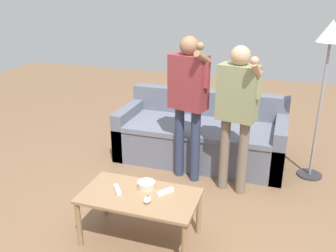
{
  "coord_description": "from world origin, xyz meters",
  "views": [
    {
      "loc": [
        0.91,
        -2.71,
        2.08
      ],
      "look_at": [
        -0.08,
        0.3,
        0.85
      ],
      "focal_mm": 39.11,
      "sensor_mm": 36.0,
      "label": 1
    }
  ],
  "objects_px": {
    "game_remote_nunchuk": "(147,200)",
    "game_remote_wand_far": "(117,190)",
    "player_right": "(237,104)",
    "game_remote_wand_near": "(165,192)",
    "coffee_table": "(140,201)",
    "floor_lamp": "(329,47)",
    "player_center": "(188,93)",
    "couch": "(201,136)",
    "snack_bowl": "(146,185)"
  },
  "relations": [
    {
      "from": "couch",
      "to": "snack_bowl",
      "type": "distance_m",
      "value": 1.65
    },
    {
      "from": "game_remote_nunchuk",
      "to": "player_center",
      "type": "relative_size",
      "value": 0.05
    },
    {
      "from": "coffee_table",
      "to": "player_right",
      "type": "relative_size",
      "value": 0.63
    },
    {
      "from": "couch",
      "to": "game_remote_wand_near",
      "type": "xyz_separation_m",
      "value": [
        0.08,
        -1.66,
        0.17
      ]
    },
    {
      "from": "floor_lamp",
      "to": "player_center",
      "type": "xyz_separation_m",
      "value": [
        -1.35,
        -0.48,
        -0.47
      ]
    },
    {
      "from": "coffee_table",
      "to": "snack_bowl",
      "type": "height_order",
      "value": "snack_bowl"
    },
    {
      "from": "couch",
      "to": "snack_bowl",
      "type": "relative_size",
      "value": 13.33
    },
    {
      "from": "couch",
      "to": "game_remote_wand_near",
      "type": "bearing_deg",
      "value": -87.33
    },
    {
      "from": "game_remote_nunchuk",
      "to": "floor_lamp",
      "type": "relative_size",
      "value": 0.05
    },
    {
      "from": "player_right",
      "to": "player_center",
      "type": "xyz_separation_m",
      "value": [
        -0.53,
        0.12,
        0.03
      ]
    },
    {
      "from": "coffee_table",
      "to": "player_right",
      "type": "xyz_separation_m",
      "value": [
        0.62,
        1.06,
        0.59
      ]
    },
    {
      "from": "game_remote_wand_near",
      "to": "game_remote_wand_far",
      "type": "relative_size",
      "value": 1.07
    },
    {
      "from": "coffee_table",
      "to": "floor_lamp",
      "type": "xyz_separation_m",
      "value": [
        1.44,
        1.67,
        1.09
      ]
    },
    {
      "from": "snack_bowl",
      "to": "couch",
      "type": "bearing_deg",
      "value": 86.37
    },
    {
      "from": "coffee_table",
      "to": "game_remote_wand_far",
      "type": "xyz_separation_m",
      "value": [
        -0.2,
        -0.01,
        0.07
      ]
    },
    {
      "from": "player_center",
      "to": "player_right",
      "type": "bearing_deg",
      "value": -12.99
    },
    {
      "from": "couch",
      "to": "player_right",
      "type": "height_order",
      "value": "player_right"
    },
    {
      "from": "floor_lamp",
      "to": "coffee_table",
      "type": "bearing_deg",
      "value": -130.68
    },
    {
      "from": "player_center",
      "to": "game_remote_wand_far",
      "type": "distance_m",
      "value": 1.34
    },
    {
      "from": "snack_bowl",
      "to": "game_remote_nunchuk",
      "type": "height_order",
      "value": "snack_bowl"
    },
    {
      "from": "coffee_table",
      "to": "game_remote_wand_near",
      "type": "xyz_separation_m",
      "value": [
        0.2,
        0.09,
        0.07
      ]
    },
    {
      "from": "couch",
      "to": "coffee_table",
      "type": "xyz_separation_m",
      "value": [
        -0.12,
        -1.75,
        0.1
      ]
    },
    {
      "from": "game_remote_nunchuk",
      "to": "game_remote_wand_far",
      "type": "distance_m",
      "value": 0.31
    },
    {
      "from": "couch",
      "to": "game_remote_nunchuk",
      "type": "xyz_separation_m",
      "value": [
        -0.01,
        -1.84,
        0.18
      ]
    },
    {
      "from": "couch",
      "to": "floor_lamp",
      "type": "height_order",
      "value": "floor_lamp"
    },
    {
      "from": "coffee_table",
      "to": "player_center",
      "type": "relative_size",
      "value": 0.61
    },
    {
      "from": "coffee_table",
      "to": "snack_bowl",
      "type": "distance_m",
      "value": 0.15
    },
    {
      "from": "coffee_table",
      "to": "floor_lamp",
      "type": "relative_size",
      "value": 0.56
    },
    {
      "from": "couch",
      "to": "floor_lamp",
      "type": "bearing_deg",
      "value": -3.46
    },
    {
      "from": "game_remote_wand_far",
      "to": "game_remote_wand_near",
      "type": "bearing_deg",
      "value": 13.6
    },
    {
      "from": "snack_bowl",
      "to": "game_remote_nunchuk",
      "type": "xyz_separation_m",
      "value": [
        0.09,
        -0.21,
        -0.01
      ]
    },
    {
      "from": "game_remote_nunchuk",
      "to": "game_remote_wand_far",
      "type": "xyz_separation_m",
      "value": [
        -0.3,
        0.08,
        -0.01
      ]
    },
    {
      "from": "floor_lamp",
      "to": "couch",
      "type": "bearing_deg",
      "value": 176.54
    },
    {
      "from": "coffee_table",
      "to": "game_remote_nunchuk",
      "type": "relative_size",
      "value": 11.16
    },
    {
      "from": "game_remote_nunchuk",
      "to": "game_remote_wand_near",
      "type": "xyz_separation_m",
      "value": [
        0.09,
        0.17,
        -0.01
      ]
    },
    {
      "from": "coffee_table",
      "to": "player_right",
      "type": "bearing_deg",
      "value": 59.8
    },
    {
      "from": "coffee_table",
      "to": "floor_lamp",
      "type": "distance_m",
      "value": 2.46
    },
    {
      "from": "player_center",
      "to": "coffee_table",
      "type": "bearing_deg",
      "value": -94.11
    },
    {
      "from": "snack_bowl",
      "to": "player_right",
      "type": "distance_m",
      "value": 1.23
    },
    {
      "from": "couch",
      "to": "game_remote_wand_far",
      "type": "relative_size",
      "value": 14.54
    },
    {
      "from": "game_remote_nunchuk",
      "to": "player_right",
      "type": "relative_size",
      "value": 0.06
    },
    {
      "from": "player_right",
      "to": "game_remote_wand_near",
      "type": "bearing_deg",
      "value": -113.46
    },
    {
      "from": "coffee_table",
      "to": "couch",
      "type": "bearing_deg",
      "value": 86.12
    },
    {
      "from": "couch",
      "to": "player_right",
      "type": "relative_size",
      "value": 1.31
    },
    {
      "from": "player_right",
      "to": "game_remote_wand_near",
      "type": "distance_m",
      "value": 1.18
    },
    {
      "from": "player_right",
      "to": "game_remote_wand_far",
      "type": "relative_size",
      "value": 11.06
    },
    {
      "from": "snack_bowl",
      "to": "player_center",
      "type": "bearing_deg",
      "value": 86.25
    },
    {
      "from": "snack_bowl",
      "to": "game_remote_nunchuk",
      "type": "bearing_deg",
      "value": -66.36
    },
    {
      "from": "couch",
      "to": "game_remote_wand_far",
      "type": "xyz_separation_m",
      "value": [
        -0.32,
        -1.76,
        0.17
      ]
    },
    {
      "from": "couch",
      "to": "floor_lamp",
      "type": "relative_size",
      "value": 1.16
    }
  ]
}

